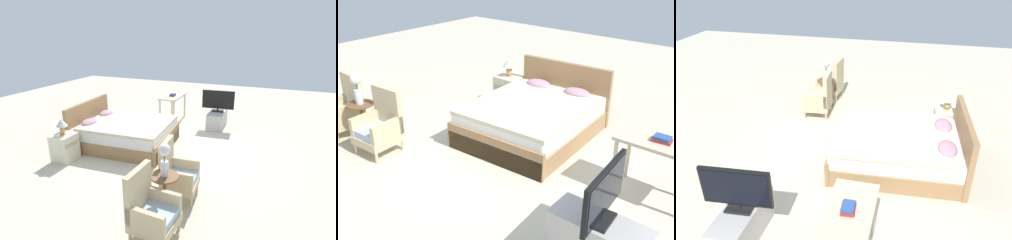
% 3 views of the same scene
% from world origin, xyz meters
% --- Properties ---
extents(ground_plane, '(16.00, 16.00, 0.00)m').
position_xyz_m(ground_plane, '(0.00, 0.00, 0.00)').
color(ground_plane, beige).
extents(bed, '(1.75, 2.15, 0.96)m').
position_xyz_m(bed, '(-0.02, 0.99, 0.30)').
color(bed, '#997047').
rests_on(bed, ground_plane).
extents(armchair_by_window_left, '(0.57, 0.57, 0.92)m').
position_xyz_m(armchair_by_window_left, '(-2.39, -0.81, 0.37)').
color(armchair_by_window_left, '#CCB284').
rests_on(armchair_by_window_left, ground_plane).
extents(armchair_by_window_right, '(0.58, 0.58, 0.92)m').
position_xyz_m(armchair_by_window_right, '(-1.44, -0.81, 0.37)').
color(armchair_by_window_right, '#CCB284').
rests_on(armchair_by_window_right, ground_plane).
extents(side_table, '(0.40, 0.40, 0.61)m').
position_xyz_m(side_table, '(-1.92, -0.80, 0.38)').
color(side_table, brown).
rests_on(side_table, ground_plane).
extents(flower_vase, '(0.17, 0.17, 0.48)m').
position_xyz_m(flower_vase, '(-1.92, -0.80, 0.90)').
color(flower_vase, silver).
rests_on(flower_vase, side_table).
extents(nightstand, '(0.44, 0.41, 0.55)m').
position_xyz_m(nightstand, '(-1.14, 1.73, 0.28)').
color(nightstand, beige).
rests_on(nightstand, ground_plane).
extents(table_lamp, '(0.22, 0.22, 0.33)m').
position_xyz_m(table_lamp, '(-1.14, 1.73, 0.76)').
color(table_lamp, tan).
rests_on(table_lamp, nightstand).
extents(tv_stand, '(0.96, 0.40, 0.44)m').
position_xyz_m(tv_stand, '(1.98, -0.74, 0.22)').
color(tv_stand, '#B7B2AD').
rests_on(tv_stand, ground_plane).
extents(tv_flatscreen, '(0.22, 0.85, 0.57)m').
position_xyz_m(tv_flatscreen, '(1.99, -0.74, 0.74)').
color(tv_flatscreen, black).
rests_on(tv_flatscreen, tv_stand).
extents(vanity_desk, '(1.04, 0.52, 0.75)m').
position_xyz_m(vanity_desk, '(2.05, 0.59, 0.63)').
color(vanity_desk, beige).
rests_on(vanity_desk, ground_plane).
extents(book_stack, '(0.22, 0.17, 0.07)m').
position_xyz_m(book_stack, '(2.02, 0.59, 0.78)').
color(book_stack, '#AD2823').
rests_on(book_stack, vanity_desk).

